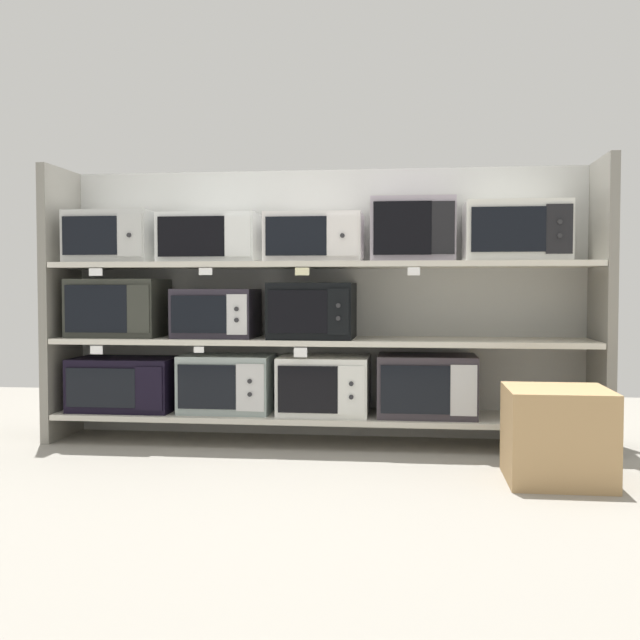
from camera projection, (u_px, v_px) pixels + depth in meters
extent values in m
cube|color=gray|center=(292.00, 494.00, 3.19)|extent=(6.92, 6.00, 0.02)
cube|color=#B2B2AD|center=(325.00, 303.00, 4.39)|extent=(3.12, 0.04, 1.53)
cube|color=gray|center=(61.00, 304.00, 4.33)|extent=(0.05, 0.45, 1.53)
cube|color=gray|center=(602.00, 305.00, 3.97)|extent=(0.05, 0.45, 1.53)
cube|color=beige|center=(320.00, 416.00, 4.18)|extent=(2.92, 0.45, 0.03)
cube|color=black|center=(126.00, 384.00, 4.30)|extent=(0.58, 0.36, 0.30)
cube|color=black|center=(101.00, 388.00, 4.13)|extent=(0.39, 0.01, 0.21)
cube|color=black|center=(149.00, 389.00, 4.09)|extent=(0.15, 0.01, 0.24)
cube|color=#98A8A5|center=(227.00, 383.00, 4.23)|extent=(0.50, 0.32, 0.32)
cube|color=black|center=(207.00, 387.00, 4.07)|extent=(0.32, 0.01, 0.24)
cube|color=silver|center=(250.00, 388.00, 4.05)|extent=(0.15, 0.01, 0.26)
cylinder|color=#262628|center=(250.00, 394.00, 4.04)|extent=(0.02, 0.01, 0.02)
cylinder|color=#262628|center=(250.00, 381.00, 4.03)|extent=(0.02, 0.01, 0.02)
cube|color=silver|center=(324.00, 385.00, 4.16)|extent=(0.49, 0.38, 0.32)
cube|color=black|center=(308.00, 389.00, 3.98)|extent=(0.32, 0.01, 0.25)
cube|color=silver|center=(351.00, 390.00, 3.95)|extent=(0.14, 0.01, 0.25)
cylinder|color=#262628|center=(351.00, 397.00, 3.94)|extent=(0.02, 0.01, 0.02)
cylinder|color=#262628|center=(351.00, 384.00, 3.94)|extent=(0.02, 0.01, 0.02)
cube|color=#352F36|center=(427.00, 385.00, 4.10)|extent=(0.53, 0.36, 0.33)
cube|color=black|center=(415.00, 390.00, 3.92)|extent=(0.36, 0.01, 0.25)
cube|color=silver|center=(464.00, 390.00, 3.89)|extent=(0.14, 0.01, 0.26)
cube|color=beige|center=(320.00, 341.00, 4.16)|extent=(2.92, 0.45, 0.03)
cube|color=#30322B|center=(119.00, 308.00, 4.29)|extent=(0.51, 0.35, 0.33)
cube|color=black|center=(96.00, 309.00, 4.11)|extent=(0.35, 0.01, 0.26)
cube|color=#30322B|center=(138.00, 309.00, 4.08)|extent=(0.12, 0.01, 0.26)
cube|color=#2B2631|center=(217.00, 313.00, 4.22)|extent=(0.44, 0.35, 0.27)
cube|color=black|center=(199.00, 314.00, 4.05)|extent=(0.30, 0.01, 0.20)
cube|color=silver|center=(237.00, 314.00, 4.02)|extent=(0.11, 0.01, 0.22)
cylinder|color=#262628|center=(236.00, 320.00, 4.02)|extent=(0.02, 0.01, 0.02)
cylinder|color=#262628|center=(236.00, 309.00, 4.01)|extent=(0.02, 0.01, 0.02)
cube|color=black|center=(313.00, 310.00, 4.15)|extent=(0.45, 0.41, 0.30)
cube|color=black|center=(298.00, 312.00, 3.95)|extent=(0.31, 0.01, 0.22)
cube|color=black|center=(338.00, 312.00, 3.93)|extent=(0.11, 0.01, 0.24)
cylinder|color=#262628|center=(338.00, 318.00, 3.92)|extent=(0.02, 0.01, 0.02)
cylinder|color=#262628|center=(338.00, 305.00, 3.92)|extent=(0.02, 0.01, 0.02)
cube|color=white|center=(96.00, 350.00, 4.07)|extent=(0.07, 0.00, 0.05)
cube|color=white|center=(199.00, 350.00, 4.01)|extent=(0.06, 0.00, 0.03)
cube|color=white|center=(300.00, 352.00, 3.94)|extent=(0.07, 0.00, 0.05)
cube|color=beige|center=(320.00, 265.00, 4.14)|extent=(2.92, 0.45, 0.03)
cube|color=#B9BAB7|center=(115.00, 238.00, 4.27)|extent=(0.47, 0.38, 0.28)
cube|color=black|center=(90.00, 236.00, 4.08)|extent=(0.31, 0.01, 0.21)
cube|color=#B9BAB7|center=(130.00, 235.00, 4.06)|extent=(0.14, 0.01, 0.23)
cylinder|color=#262628|center=(129.00, 235.00, 4.05)|extent=(0.02, 0.01, 0.02)
cube|color=silver|center=(211.00, 238.00, 4.21)|extent=(0.54, 0.34, 0.27)
cube|color=black|center=(191.00, 236.00, 4.04)|extent=(0.37, 0.01, 0.21)
cube|color=silver|center=(237.00, 236.00, 4.01)|extent=(0.14, 0.01, 0.22)
cube|color=silver|center=(315.00, 238.00, 4.14)|extent=(0.52, 0.34, 0.26)
cube|color=black|center=(296.00, 236.00, 3.97)|extent=(0.32, 0.01, 0.21)
cube|color=silver|center=(342.00, 236.00, 3.94)|extent=(0.17, 0.01, 0.21)
cylinder|color=#262628|center=(342.00, 235.00, 3.94)|extent=(0.02, 0.01, 0.02)
cube|color=#A59AA7|center=(413.00, 230.00, 4.07)|extent=(0.44, 0.32, 0.34)
cube|color=black|center=(402.00, 228.00, 3.91)|extent=(0.30, 0.01, 0.28)
cube|color=black|center=(443.00, 228.00, 3.89)|extent=(0.12, 0.01, 0.27)
cube|color=silver|center=(515.00, 232.00, 4.01)|extent=(0.53, 0.40, 0.31)
cube|color=black|center=(508.00, 229.00, 3.81)|extent=(0.37, 0.01, 0.23)
cube|color=black|center=(559.00, 229.00, 3.78)|extent=(0.13, 0.01, 0.25)
cylinder|color=#262628|center=(560.00, 236.00, 3.78)|extent=(0.02, 0.01, 0.02)
cylinder|color=#262628|center=(560.00, 222.00, 3.77)|extent=(0.02, 0.01, 0.02)
cube|color=white|center=(96.00, 272.00, 4.06)|extent=(0.07, 0.00, 0.04)
cube|color=white|center=(206.00, 271.00, 3.98)|extent=(0.07, 0.00, 0.04)
cube|color=beige|center=(302.00, 271.00, 3.92)|extent=(0.07, 0.00, 0.04)
cube|color=white|center=(414.00, 271.00, 3.85)|extent=(0.06, 0.00, 0.04)
cube|color=tan|center=(557.00, 435.00, 3.34)|extent=(0.44, 0.44, 0.41)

